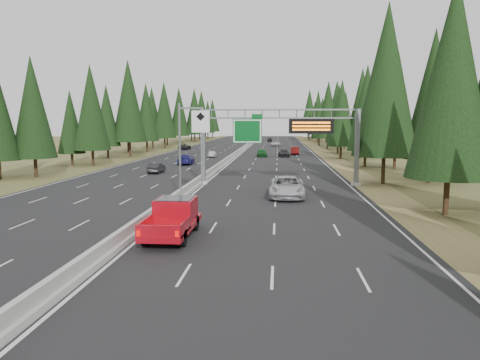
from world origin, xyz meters
name	(u,v)px	position (x,y,z in m)	size (l,w,h in m)	color
ground	(17,329)	(0.00, 0.00, 0.00)	(400.00, 400.00, 0.00)	#4E4D24
road	(237,155)	(0.00, 80.00, 0.04)	(32.00, 260.00, 0.08)	black
shoulder_right	(327,155)	(17.80, 80.00, 0.03)	(3.60, 260.00, 0.06)	olive
shoulder_left	(151,154)	(-17.80, 80.00, 0.03)	(3.60, 260.00, 0.06)	#4E4D24
median_barrier	(237,153)	(0.00, 80.00, 0.41)	(0.70, 260.00, 0.85)	#999994
sign_gantry	(285,135)	(8.92, 34.88, 5.27)	(16.75, 0.98, 7.80)	slate
hov_sign_pole	(187,144)	(0.58, 24.97, 4.72)	(2.80, 0.50, 8.00)	slate
tree_row_right	(351,107)	(21.89, 77.75, 9.36)	(11.75, 240.34, 18.74)	black
tree_row_left	(129,110)	(-21.55, 78.78, 9.02)	(11.21, 240.05, 18.14)	black
silver_minivan	(287,187)	(8.98, 26.66, 0.97)	(2.97, 6.44, 1.79)	#B8B8BD
red_pickup	(174,215)	(2.30, 12.38, 1.24)	(2.29, 6.40, 2.09)	black
car_ahead_green	(262,153)	(5.12, 74.95, 0.82)	(1.76, 4.36, 1.49)	#14591F
car_ahead_dkred	(295,151)	(11.53, 80.84, 0.85)	(1.63, 4.69, 1.54)	#570C0C
car_ahead_dkgrey	(284,153)	(9.28, 74.92, 0.76)	(1.90, 4.68, 1.36)	black
car_ahead_white	(276,143)	(7.51, 115.82, 0.83)	(2.50, 5.42, 1.51)	#BDBDBD
car_ahead_far	(270,139)	(5.27, 145.29, 0.78)	(1.65, 4.10, 1.40)	black
car_onc_near	(156,168)	(-7.33, 44.97, 0.73)	(1.37, 3.92, 1.29)	black
car_onc_blue	(186,159)	(-5.99, 57.49, 0.87)	(2.21, 5.43, 1.58)	navy
car_onc_white	(212,154)	(-4.06, 72.47, 0.71)	(1.50, 3.73, 1.27)	silver
car_onc_far	(185,147)	(-14.11, 96.79, 0.78)	(2.31, 5.01, 1.39)	black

